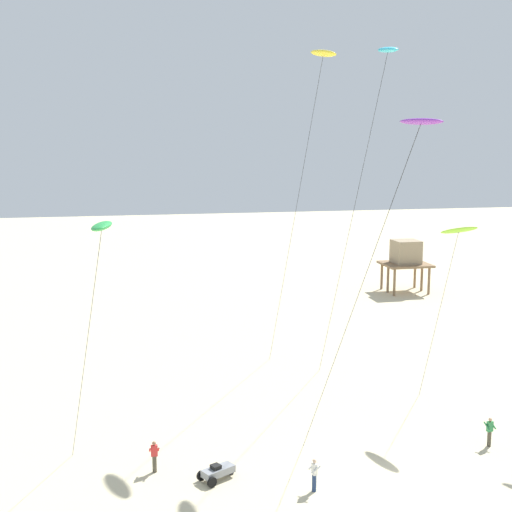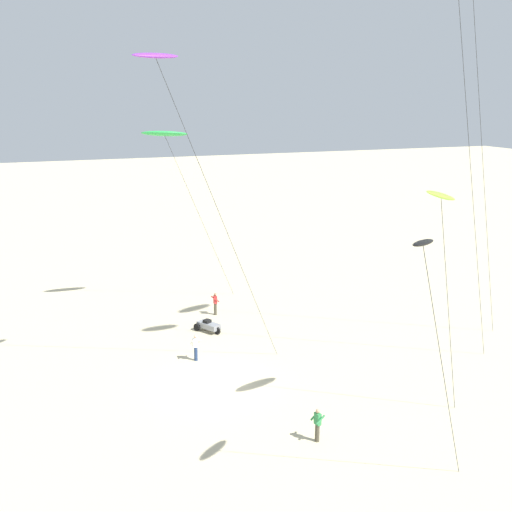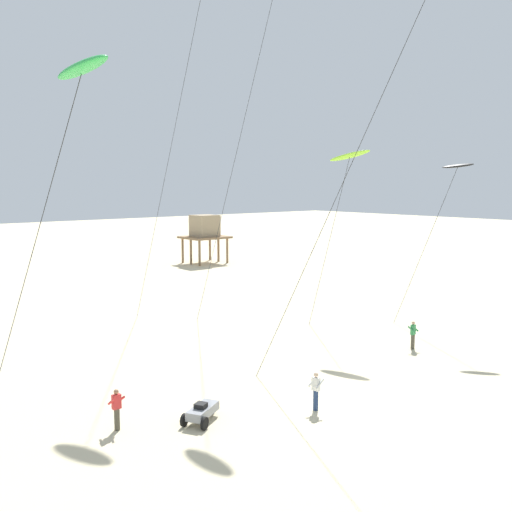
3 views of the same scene
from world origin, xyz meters
The scene contains 11 objects.
ground_plane centered at (0.00, 0.00, 0.00)m, with size 260.00×260.00×0.00m, color beige.
kite_yellow centered at (1.15, 14.60, 22.27)m, with size 2.93×7.49×22.95m.
kite_purple centered at (0.08, -2.53, 17.35)m, with size 3.47×8.93×17.84m.
kite_cyan centered at (4.20, 11.16, 22.16)m, with size 2.67×7.44×22.66m.
kite_lime centered at (8.04, 8.38, 11.31)m, with size 1.81×3.89×11.94m.
kite_green centered at (-13.16, 0.72, 13.10)m, with size 2.61×7.39×13.51m.
kite_flyer_nearest centered at (7.48, 2.75, 0.89)m, with size 0.62×0.60×1.67m.
kite_flyer_middle centered at (-3.51, -0.05, 0.89)m, with size 0.53×0.56×1.67m.
kite_flyer_furthest centered at (-10.97, 3.54, 0.89)m, with size 0.53×0.50×1.67m.
stilt_house centered at (19.49, 41.17, 4.12)m, with size 5.10×4.55×5.87m.
beach_buggy centered at (-7.93, 2.08, 0.43)m, with size 2.08×1.63×0.82m.
Camera 1 is at (-12.74, -30.04, 16.82)m, focal length 48.49 mm.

